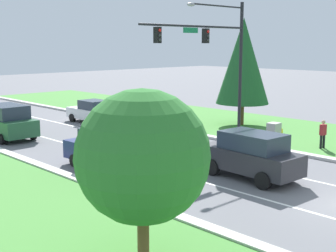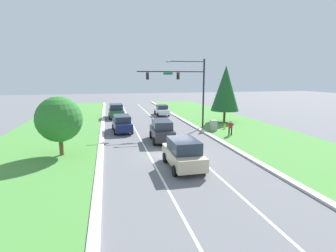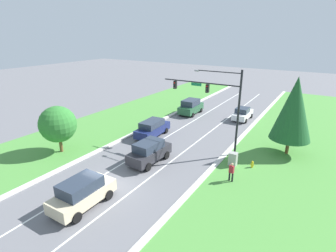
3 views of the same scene
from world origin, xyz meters
name	(u,v)px [view 3 (image 3 of 3)]	position (x,y,z in m)	size (l,w,h in m)	color
ground_plane	(107,189)	(0.00, 0.00, 0.00)	(160.00, 160.00, 0.00)	slate
curb_strip_right	(170,214)	(5.65, 0.00, 0.07)	(0.50, 90.00, 0.15)	beige
curb_strip_left	(60,170)	(-5.65, 0.00, 0.07)	(0.50, 90.00, 0.15)	beige
grass_verge_right	(249,246)	(10.90, 0.00, 0.04)	(10.00, 90.00, 0.08)	#4C8E3D
grass_verge_left	(25,156)	(-10.90, 0.00, 0.04)	(10.00, 90.00, 0.08)	#4C8E3D
lane_stripe_inner_left	(91,183)	(-1.80, 0.00, 0.00)	(0.14, 81.00, 0.01)	white
lane_stripe_inner_right	(125,197)	(1.80, 0.00, 0.00)	(0.14, 81.00, 0.01)	white
traffic_signal_mast	(216,98)	(4.17, 10.94, 5.53)	(8.10, 0.41, 8.31)	black
charcoal_suv	(149,152)	(0.14, 5.43, 1.07)	(2.24, 4.65, 2.07)	#28282D
forest_suv	(191,107)	(-3.69, 21.34, 1.08)	(2.33, 4.71, 2.15)	#235633
white_sedan	(243,114)	(3.68, 22.61, 0.85)	(1.97, 4.43, 1.73)	white
champagne_suv	(82,193)	(0.05, -2.32, 1.05)	(2.20, 4.64, 2.05)	beige
navy_suv	(152,128)	(-3.38, 10.98, 0.97)	(2.25, 5.10, 1.90)	navy
utility_cabinet	(233,159)	(6.96, 8.77, 0.65)	(0.70, 0.60, 1.29)	#9E9E99
pedestrian	(231,172)	(7.72, 6.05, 0.94)	(0.41, 0.27, 1.69)	black
fire_hydrant	(252,165)	(8.58, 9.28, 0.34)	(0.34, 0.20, 0.70)	gold
conifer_near_right_tree	(294,109)	(10.71, 13.99, 4.67)	(3.78, 3.78, 7.70)	brown
oak_near_left_tree	(58,124)	(-8.65, 2.54, 2.97)	(3.57, 3.57, 4.77)	brown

